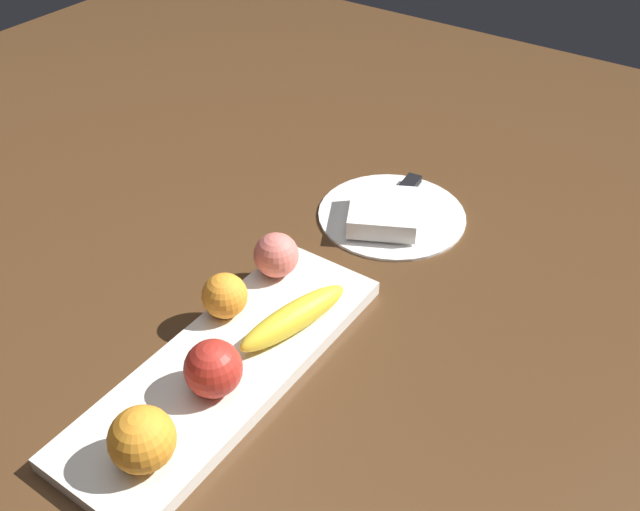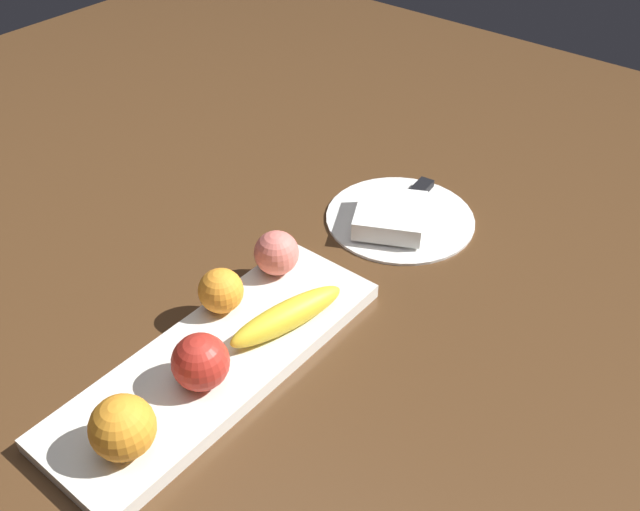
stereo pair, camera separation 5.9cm
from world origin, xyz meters
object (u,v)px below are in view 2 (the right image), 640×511
object	(u,v)px
orange_near_apple	(221,291)
peach	(276,253)
apple	(201,362)
banana	(287,316)
orange_near_banana	(123,427)
knife	(411,199)
fruit_tray	(218,359)
dinner_plate	(400,217)
folded_napkin	(390,215)

from	to	relation	value
orange_near_apple	peach	bearing A→B (deg)	177.39
apple	banana	size ratio (longest dim) A/B	0.40
orange_near_banana	knife	size ratio (longest dim) A/B	0.39
fruit_tray	dinner_plate	world-z (taller)	fruit_tray
knife	banana	bearing A→B (deg)	0.75
apple	knife	distance (m)	0.49
fruit_tray	folded_napkin	bearing A→B (deg)	180.00
fruit_tray	peach	bearing A→B (deg)	-163.57
orange_near_banana	knife	world-z (taller)	orange_near_banana
banana	orange_near_banana	world-z (taller)	orange_near_banana
fruit_tray	banana	size ratio (longest dim) A/B	2.72
apple	orange_near_banana	bearing A→B (deg)	2.68
orange_near_banana	knife	distance (m)	0.61
banana	knife	bearing A→B (deg)	20.35
orange_near_apple	peach	xyz separation A→B (m)	(-0.10, 0.00, 0.00)
fruit_tray	folded_napkin	xyz separation A→B (m)	(-0.38, 0.00, 0.01)
fruit_tray	orange_near_apple	world-z (taller)	orange_near_apple
banana	dinner_plate	size ratio (longest dim) A/B	0.72
orange_near_banana	peach	distance (m)	0.34
apple	orange_near_banana	xyz separation A→B (m)	(0.12, 0.01, 0.00)
fruit_tray	banana	distance (m)	0.10
orange_near_apple	knife	world-z (taller)	orange_near_apple
banana	orange_near_banana	xyz separation A→B (m)	(0.25, -0.01, 0.02)
peach	knife	size ratio (longest dim) A/B	0.35
orange_near_banana	folded_napkin	size ratio (longest dim) A/B	0.63
apple	dinner_plate	bearing A→B (deg)	-177.38
orange_near_apple	peach	size ratio (longest dim) A/B	0.95
apple	orange_near_apple	bearing A→B (deg)	-144.94
folded_napkin	dinner_plate	bearing A→B (deg)	180.00
apple	orange_near_banana	distance (m)	0.12
banana	orange_near_apple	bearing A→B (deg)	120.32
orange_near_banana	folded_napkin	world-z (taller)	orange_near_banana
orange_near_apple	folded_napkin	distance (m)	0.32
dinner_plate	knife	bearing A→B (deg)	-170.77
orange_near_apple	dinner_plate	xyz separation A→B (m)	(-0.34, 0.05, -0.05)
fruit_tray	orange_near_banana	bearing A→B (deg)	9.24
banana	folded_napkin	distance (m)	0.29
orange_near_apple	folded_napkin	size ratio (longest dim) A/B	0.53
orange_near_apple	dinner_plate	size ratio (longest dim) A/B	0.25
orange_near_banana	peach	bearing A→B (deg)	-167.02
fruit_tray	dinner_plate	distance (m)	0.41
apple	folded_napkin	xyz separation A→B (m)	(-0.42, -0.02, -0.03)
banana	dinner_plate	bearing A→B (deg)	20.04
fruit_tray	dinner_plate	xyz separation A→B (m)	(-0.41, 0.00, -0.01)
orange_near_apple	apple	bearing A→B (deg)	35.06
apple	folded_napkin	distance (m)	0.42
banana	orange_near_banana	size ratio (longest dim) A/B	2.38
orange_near_banana	dinner_plate	distance (m)	0.57
banana	dinner_plate	world-z (taller)	banana
fruit_tray	dinner_plate	bearing A→B (deg)	180.00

